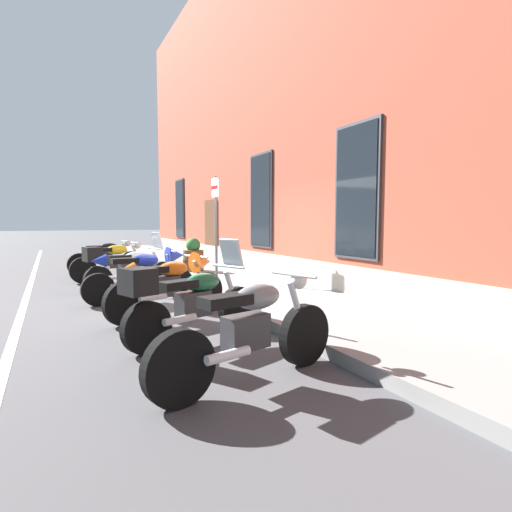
{
  "coord_description": "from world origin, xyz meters",
  "views": [
    {
      "loc": [
        7.94,
        -2.71,
        1.54
      ],
      "look_at": [
        0.85,
        0.84,
        0.87
      ],
      "focal_mm": 28.84,
      "sensor_mm": 36.0,
      "label": 1
    }
  ],
  "objects_px": {
    "motorcycle_black_naked": "(107,258)",
    "motorcycle_green_touring": "(189,301)",
    "motorcycle_blue_sport": "(145,272)",
    "motorcycle_orange_sport": "(172,282)",
    "parking_sign": "(216,214)",
    "motorcycle_grey_naked": "(252,332)",
    "motorcycle_silver_touring": "(126,267)",
    "barrel_planter": "(193,257)",
    "motorcycle_yellow_naked": "(114,262)"
  },
  "relations": [
    {
      "from": "motorcycle_black_naked",
      "to": "parking_sign",
      "type": "bearing_deg",
      "value": 29.53
    },
    {
      "from": "motorcycle_grey_naked",
      "to": "parking_sign",
      "type": "xyz_separation_m",
      "value": [
        -5.54,
        1.78,
        1.22
      ]
    },
    {
      "from": "barrel_planter",
      "to": "motorcycle_black_naked",
      "type": "bearing_deg",
      "value": -124.57
    },
    {
      "from": "motorcycle_yellow_naked",
      "to": "motorcycle_silver_touring",
      "type": "xyz_separation_m",
      "value": [
        1.73,
        0.03,
        0.05
      ]
    },
    {
      "from": "motorcycle_grey_naked",
      "to": "parking_sign",
      "type": "height_order",
      "value": "parking_sign"
    },
    {
      "from": "motorcycle_yellow_naked",
      "to": "motorcycle_blue_sport",
      "type": "distance_m",
      "value": 3.09
    },
    {
      "from": "parking_sign",
      "to": "motorcycle_blue_sport",
      "type": "bearing_deg",
      "value": -61.59
    },
    {
      "from": "barrel_planter",
      "to": "parking_sign",
      "type": "bearing_deg",
      "value": -3.27
    },
    {
      "from": "motorcycle_orange_sport",
      "to": "parking_sign",
      "type": "relative_size",
      "value": 0.86
    },
    {
      "from": "motorcycle_blue_sport",
      "to": "barrel_planter",
      "type": "xyz_separation_m",
      "value": [
        -3.09,
        1.97,
        -0.02
      ]
    },
    {
      "from": "motorcycle_yellow_naked",
      "to": "motorcycle_grey_naked",
      "type": "xyz_separation_m",
      "value": [
        7.63,
        0.23,
        0.0
      ]
    },
    {
      "from": "parking_sign",
      "to": "motorcycle_grey_naked",
      "type": "bearing_deg",
      "value": -17.77
    },
    {
      "from": "motorcycle_black_naked",
      "to": "motorcycle_green_touring",
      "type": "relative_size",
      "value": 1.04
    },
    {
      "from": "motorcycle_orange_sport",
      "to": "motorcycle_yellow_naked",
      "type": "bearing_deg",
      "value": -176.46
    },
    {
      "from": "barrel_planter",
      "to": "motorcycle_blue_sport",
      "type": "bearing_deg",
      "value": -32.53
    },
    {
      "from": "motorcycle_grey_naked",
      "to": "parking_sign",
      "type": "relative_size",
      "value": 0.89
    },
    {
      "from": "motorcycle_blue_sport",
      "to": "motorcycle_green_touring",
      "type": "distance_m",
      "value": 3.02
    },
    {
      "from": "motorcycle_green_touring",
      "to": "motorcycle_grey_naked",
      "type": "xyz_separation_m",
      "value": [
        1.52,
        0.14,
        -0.05
      ]
    },
    {
      "from": "motorcycle_black_naked",
      "to": "parking_sign",
      "type": "relative_size",
      "value": 0.87
    },
    {
      "from": "parking_sign",
      "to": "motorcycle_black_naked",
      "type": "bearing_deg",
      "value": -150.47
    },
    {
      "from": "parking_sign",
      "to": "barrel_planter",
      "type": "distance_m",
      "value": 2.4
    },
    {
      "from": "motorcycle_black_naked",
      "to": "barrel_planter",
      "type": "relative_size",
      "value": 2.27
    },
    {
      "from": "motorcycle_silver_touring",
      "to": "motorcycle_blue_sport",
      "type": "height_order",
      "value": "motorcycle_silver_touring"
    },
    {
      "from": "motorcycle_silver_touring",
      "to": "motorcycle_grey_naked",
      "type": "height_order",
      "value": "motorcycle_silver_touring"
    },
    {
      "from": "motorcycle_black_naked",
      "to": "motorcycle_grey_naked",
      "type": "distance_m",
      "value": 9.11
    },
    {
      "from": "motorcycle_black_naked",
      "to": "motorcycle_blue_sport",
      "type": "relative_size",
      "value": 0.97
    },
    {
      "from": "motorcycle_yellow_naked",
      "to": "motorcycle_orange_sport",
      "type": "distance_m",
      "value": 4.62
    },
    {
      "from": "parking_sign",
      "to": "barrel_planter",
      "type": "xyz_separation_m",
      "value": [
        -2.09,
        0.12,
        -1.17
      ]
    },
    {
      "from": "motorcycle_yellow_naked",
      "to": "motorcycle_green_touring",
      "type": "bearing_deg",
      "value": 0.88
    },
    {
      "from": "motorcycle_orange_sport",
      "to": "motorcycle_green_touring",
      "type": "relative_size",
      "value": 1.04
    },
    {
      "from": "motorcycle_black_naked",
      "to": "motorcycle_orange_sport",
      "type": "xyz_separation_m",
      "value": [
        6.08,
        0.29,
        0.07
      ]
    },
    {
      "from": "barrel_planter",
      "to": "motorcycle_silver_touring",
      "type": "bearing_deg",
      "value": -50.46
    },
    {
      "from": "motorcycle_silver_touring",
      "to": "motorcycle_green_touring",
      "type": "bearing_deg",
      "value": 0.8
    },
    {
      "from": "motorcycle_blue_sport",
      "to": "parking_sign",
      "type": "relative_size",
      "value": 0.89
    },
    {
      "from": "motorcycle_silver_touring",
      "to": "motorcycle_green_touring",
      "type": "xyz_separation_m",
      "value": [
        4.38,
        0.06,
        0.0
      ]
    },
    {
      "from": "motorcycle_silver_touring",
      "to": "motorcycle_blue_sport",
      "type": "xyz_separation_m",
      "value": [
        1.36,
        0.12,
        0.03
      ]
    },
    {
      "from": "barrel_planter",
      "to": "motorcycle_green_touring",
      "type": "bearing_deg",
      "value": -18.4
    },
    {
      "from": "motorcycle_green_touring",
      "to": "barrel_planter",
      "type": "height_order",
      "value": "motorcycle_green_touring"
    },
    {
      "from": "motorcycle_silver_touring",
      "to": "motorcycle_green_touring",
      "type": "distance_m",
      "value": 4.38
    },
    {
      "from": "motorcycle_green_touring",
      "to": "motorcycle_silver_touring",
      "type": "bearing_deg",
      "value": -179.2
    },
    {
      "from": "motorcycle_grey_naked",
      "to": "motorcycle_yellow_naked",
      "type": "bearing_deg",
      "value": -178.26
    },
    {
      "from": "motorcycle_yellow_naked",
      "to": "motorcycle_orange_sport",
      "type": "bearing_deg",
      "value": 3.54
    },
    {
      "from": "motorcycle_black_naked",
      "to": "barrel_planter",
      "type": "distance_m",
      "value": 2.6
    },
    {
      "from": "motorcycle_green_touring",
      "to": "motorcycle_black_naked",
      "type": "bearing_deg",
      "value": -179.22
    },
    {
      "from": "motorcycle_yellow_naked",
      "to": "motorcycle_green_touring",
      "type": "xyz_separation_m",
      "value": [
        6.11,
        0.09,
        0.05
      ]
    },
    {
      "from": "motorcycle_black_naked",
      "to": "motorcycle_orange_sport",
      "type": "relative_size",
      "value": 1.0
    },
    {
      "from": "motorcycle_orange_sport",
      "to": "motorcycle_green_touring",
      "type": "height_order",
      "value": "motorcycle_green_touring"
    },
    {
      "from": "motorcycle_blue_sport",
      "to": "parking_sign",
      "type": "height_order",
      "value": "parking_sign"
    },
    {
      "from": "motorcycle_yellow_naked",
      "to": "barrel_planter",
      "type": "height_order",
      "value": "barrel_planter"
    },
    {
      "from": "motorcycle_black_naked",
      "to": "motorcycle_green_touring",
      "type": "bearing_deg",
      "value": 0.78
    }
  ]
}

